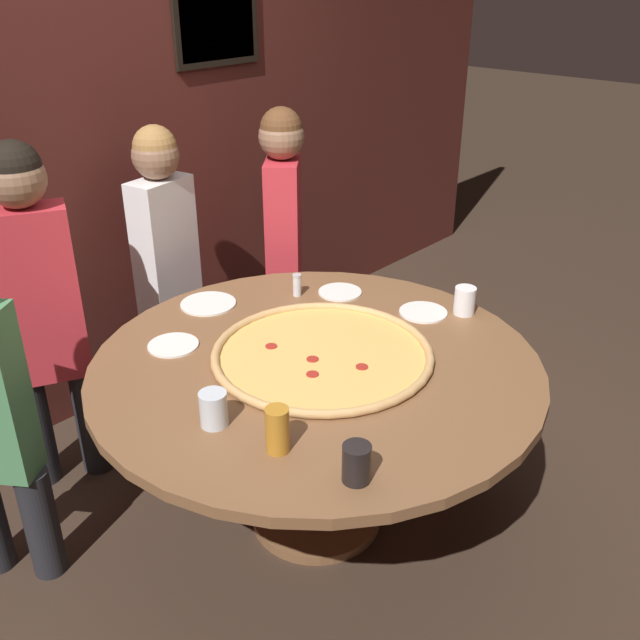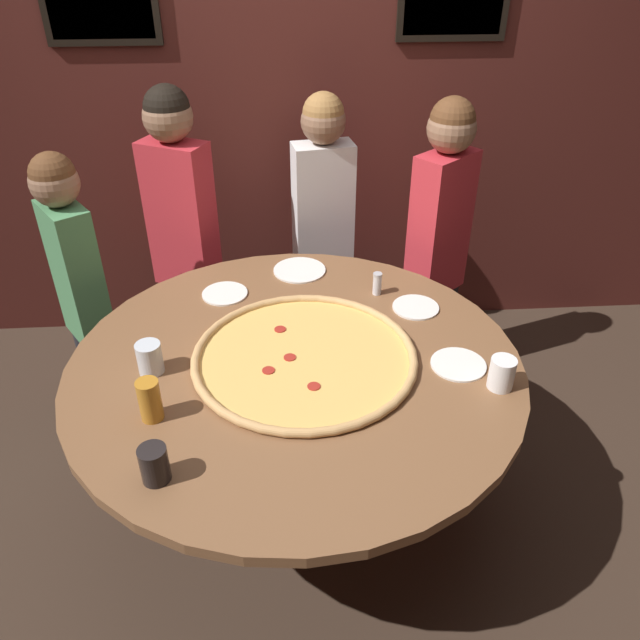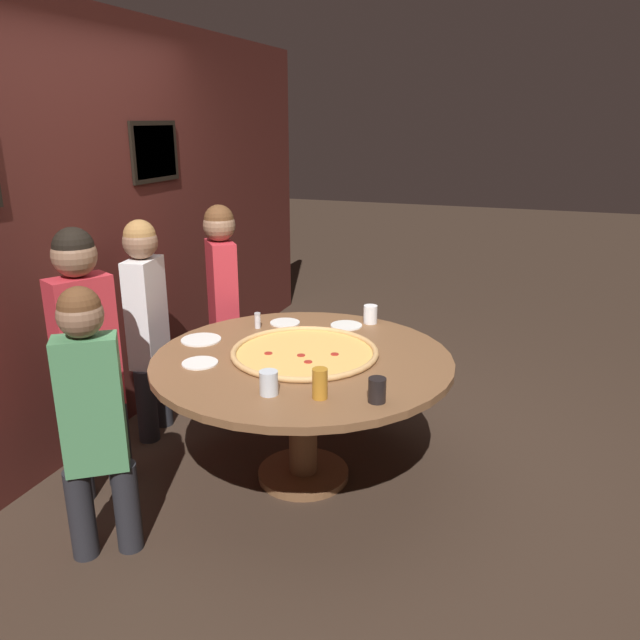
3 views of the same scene
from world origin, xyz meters
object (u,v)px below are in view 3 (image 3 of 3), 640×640
object	(u,v)px
diner_far_left	(223,296)
condiment_shaker	(258,320)
white_plate_near_front	(200,363)
giant_pizza	(305,352)
diner_far_right	(92,410)
white_plate_far_back	(346,325)
diner_side_right	(86,350)
drink_cup_far_right	(377,390)
white_plate_left_side	(201,340)
drink_cup_beside_pizza	(269,383)
drink_cup_near_right	(370,314)
drink_cup_front_edge	(320,384)
diner_side_left	(147,317)
white_plate_right_side	(285,323)
dining_table	(303,378)

from	to	relation	value
diner_far_left	condiment_shaker	bearing A→B (deg)	10.49
white_plate_near_front	condiment_shaker	distance (m)	0.64
giant_pizza	diner_far_right	world-z (taller)	diner_far_right
white_plate_far_back	diner_side_right	xyz separation A→B (m)	(-1.08, 1.07, 0.09)
drink_cup_far_right	white_plate_far_back	bearing A→B (deg)	24.67
white_plate_left_side	white_plate_near_front	world-z (taller)	same
white_plate_left_side	diner_far_right	bearing A→B (deg)	-179.59
drink_cup_far_right	white_plate_far_back	size ratio (longest dim) A/B	0.59
drink_cup_beside_pizza	drink_cup_near_right	world-z (taller)	same
drink_cup_front_edge	white_plate_near_front	world-z (taller)	drink_cup_front_edge
white_plate_left_side	diner_side_left	size ratio (longest dim) A/B	0.17
drink_cup_beside_pizza	white_plate_near_front	world-z (taller)	drink_cup_beside_pizza
giant_pizza	white_plate_left_side	distance (m)	0.65
white_plate_far_back	diner_side_left	distance (m)	1.24
white_plate_left_side	white_plate_far_back	bearing A→B (deg)	-53.33
white_plate_right_side	diner_side_left	size ratio (longest dim) A/B	0.13
white_plate_near_front	drink_cup_near_right	bearing A→B (deg)	-34.54
condiment_shaker	diner_far_left	xyz separation A→B (m)	(0.36, 0.43, 0.02)
white_plate_left_side	white_plate_far_back	xyz separation A→B (m)	(0.53, -0.71, 0.00)
white_plate_right_side	white_plate_near_front	bearing A→B (deg)	168.41
white_plate_right_side	diner_side_right	size ratio (longest dim) A/B	0.13
white_plate_far_back	giant_pizza	bearing A→B (deg)	172.83
giant_pizza	white_plate_left_side	size ratio (longest dim) A/B	3.49
diner_side_right	dining_table	bearing A→B (deg)	143.47
diner_far_left	dining_table	bearing A→B (deg)	10.62
drink_cup_near_right	diner_side_right	xyz separation A→B (m)	(-1.19, 1.19, 0.03)
diner_side_left	drink_cup_front_edge	bearing A→B (deg)	55.66
white_plate_near_front	diner_side_right	xyz separation A→B (m)	(-0.23, 0.53, 0.09)
dining_table	white_plate_left_side	distance (m)	0.66
diner_far_right	white_plate_right_side	bearing A→B (deg)	-137.91
drink_cup_front_edge	diner_side_left	world-z (taller)	diner_side_left
drink_cup_near_right	diner_side_right	world-z (taller)	diner_side_right
white_plate_far_back	diner_far_left	bearing A→B (deg)	81.47
diner_far_left	diner_far_right	bearing A→B (deg)	-31.95
drink_cup_near_right	white_plate_far_back	xyz separation A→B (m)	(-0.11, 0.12, -0.05)
drink_cup_far_right	white_plate_near_front	world-z (taller)	drink_cup_far_right
giant_pizza	drink_cup_far_right	size ratio (longest dim) A/B	7.05
drink_cup_beside_pizza	diner_far_left	world-z (taller)	diner_far_left
dining_table	white_plate_right_side	size ratio (longest dim) A/B	8.70
dining_table	white_plate_right_side	distance (m)	0.60
drink_cup_front_edge	diner_side_left	distance (m)	1.51
drink_cup_near_right	diner_far_right	world-z (taller)	diner_far_right
drink_cup_far_right	diner_side_left	xyz separation A→B (m)	(0.59, 1.63, -0.01)
white_plate_right_side	drink_cup_front_edge	bearing A→B (deg)	-149.00
drink_cup_near_right	drink_cup_front_edge	bearing A→B (deg)	-176.33
drink_cup_beside_pizza	white_plate_far_back	distance (m)	1.08
drink_cup_beside_pizza	white_plate_left_side	world-z (taller)	drink_cup_beside_pizza
drink_cup_front_edge	white_plate_near_front	distance (m)	0.76
white_plate_left_side	diner_side_right	world-z (taller)	diner_side_right
condiment_shaker	diner_far_left	distance (m)	0.56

